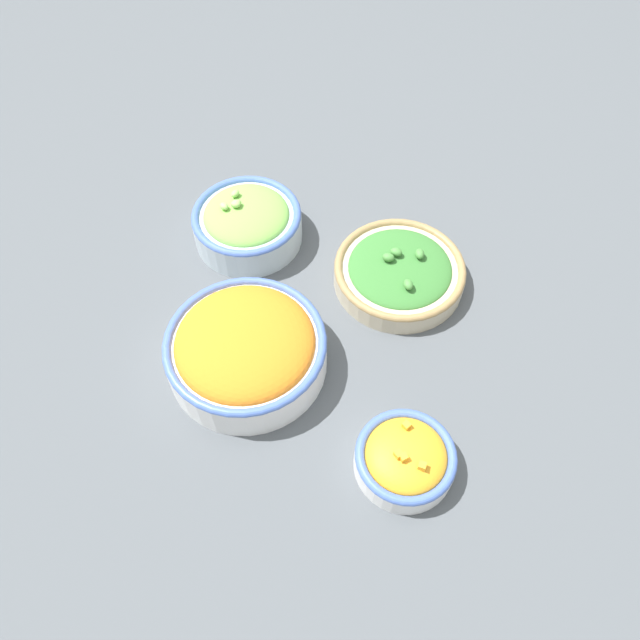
# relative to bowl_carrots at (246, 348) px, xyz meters

# --- Properties ---
(ground_plane) EXTENTS (3.00, 3.00, 0.00)m
(ground_plane) POSITION_rel_bowl_carrots_xyz_m (-0.05, 0.10, -0.04)
(ground_plane) COLOR #4C5156
(bowl_carrots) EXTENTS (0.22, 0.22, 0.08)m
(bowl_carrots) POSITION_rel_bowl_carrots_xyz_m (0.00, 0.00, 0.00)
(bowl_carrots) COLOR white
(bowl_carrots) RESTS_ON ground_plane
(bowl_broccoli) EXTENTS (0.19, 0.19, 0.06)m
(bowl_broccoli) POSITION_rel_bowl_carrots_xyz_m (-0.13, 0.23, -0.02)
(bowl_broccoli) COLOR beige
(bowl_broccoli) RESTS_ON ground_plane
(bowl_lettuce) EXTENTS (0.17, 0.17, 0.08)m
(bowl_lettuce) POSITION_rel_bowl_carrots_xyz_m (-0.23, 0.00, -0.00)
(bowl_lettuce) COLOR #B2C1CC
(bowl_lettuce) RESTS_ON ground_plane
(bowl_squash) EXTENTS (0.12, 0.12, 0.06)m
(bowl_squash) POSITION_rel_bowl_carrots_xyz_m (0.16, 0.19, -0.02)
(bowl_squash) COLOR white
(bowl_squash) RESTS_ON ground_plane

